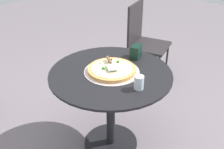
% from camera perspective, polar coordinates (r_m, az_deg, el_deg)
% --- Properties ---
extents(ground_plane, '(10.00, 10.00, 0.00)m').
position_cam_1_polar(ground_plane, '(2.40, -0.26, -14.59)').
color(ground_plane, slate).
extents(patio_table, '(0.92, 0.92, 0.72)m').
position_cam_1_polar(patio_table, '(2.05, -0.30, -3.88)').
color(patio_table, black).
rests_on(patio_table, ground).
extents(pizza_on_tray, '(0.42, 0.42, 0.05)m').
position_cam_1_polar(pizza_on_tray, '(1.96, -0.01, 1.02)').
color(pizza_on_tray, beige).
rests_on(pizza_on_tray, patio_table).
extents(pizza_server, '(0.21, 0.15, 0.02)m').
position_cam_1_polar(pizza_server, '(1.97, -0.33, 2.48)').
color(pizza_server, silver).
rests_on(pizza_server, pizza_on_tray).
extents(drinking_cup, '(0.07, 0.07, 0.10)m').
position_cam_1_polar(drinking_cup, '(1.75, 5.85, -1.73)').
color(drinking_cup, silver).
rests_on(drinking_cup, patio_table).
extents(napkin_dispenser, '(0.10, 0.12, 0.11)m').
position_cam_1_polar(napkin_dispenser, '(2.16, 5.21, 4.98)').
color(napkin_dispenser, black).
rests_on(napkin_dispenser, patio_table).
extents(patio_chair_near, '(0.52, 0.52, 0.92)m').
position_cam_1_polar(patio_chair_near, '(3.11, 6.83, 7.93)').
color(patio_chair_near, '#2A2628').
rests_on(patio_chair_near, ground).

